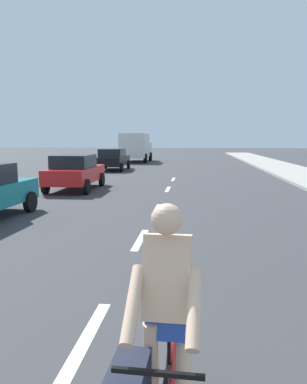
# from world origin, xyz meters

# --- Properties ---
(ground_plane) EXTENTS (160.00, 160.00, 0.00)m
(ground_plane) POSITION_xyz_m (0.00, 20.00, 0.00)
(ground_plane) COLOR #38383A
(lane_stripe_1) EXTENTS (0.16, 1.80, 0.01)m
(lane_stripe_1) POSITION_xyz_m (0.00, 5.00, 0.00)
(lane_stripe_1) COLOR white
(lane_stripe_1) RESTS_ON ground
(lane_stripe_2) EXTENTS (0.16, 1.80, 0.01)m
(lane_stripe_2) POSITION_xyz_m (0.00, 9.24, 0.00)
(lane_stripe_2) COLOR white
(lane_stripe_2) RESTS_ON ground
(lane_stripe_3) EXTENTS (0.16, 1.80, 0.01)m
(lane_stripe_3) POSITION_xyz_m (0.00, 12.93, 0.00)
(lane_stripe_3) COLOR white
(lane_stripe_3) RESTS_ON ground
(lane_stripe_4) EXTENTS (0.16, 1.80, 0.01)m
(lane_stripe_4) POSITION_xyz_m (0.00, 17.84, 0.00)
(lane_stripe_4) COLOR white
(lane_stripe_4) RESTS_ON ground
(lane_stripe_5) EXTENTS (0.16, 1.80, 0.01)m
(lane_stripe_5) POSITION_xyz_m (0.00, 22.06, 0.00)
(lane_stripe_5) COLOR white
(lane_stripe_5) RESTS_ON ground
(cyclist) EXTENTS (0.62, 1.71, 1.82)m
(cyclist) POSITION_xyz_m (0.97, 3.60, 0.83)
(cyclist) COLOR black
(cyclist) RESTS_ON ground
(parked_car_red) EXTENTS (2.01, 4.19, 1.57)m
(parked_car_red) POSITION_xyz_m (-4.12, 17.22, 0.84)
(parked_car_red) COLOR red
(parked_car_red) RESTS_ON ground
(parked_car_black) EXTENTS (2.04, 4.35, 1.57)m
(parked_car_black) POSITION_xyz_m (-4.77, 27.84, 0.84)
(parked_car_black) COLOR black
(parked_car_black) RESTS_ON ground
(delivery_truck) EXTENTS (2.68, 6.24, 2.80)m
(delivery_truck) POSITION_xyz_m (-4.66, 37.95, 1.50)
(delivery_truck) COLOR beige
(delivery_truck) RESTS_ON ground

